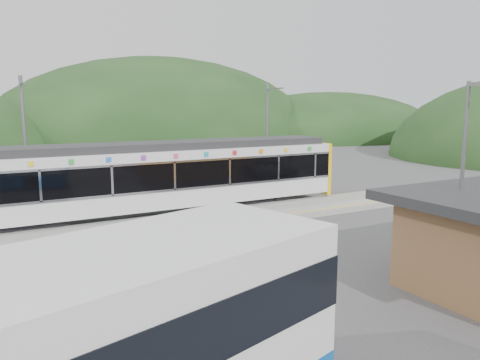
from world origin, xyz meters
TOP-DOWN VIEW (x-y plane):
  - ground at (0.00, 0.00)m, footprint 120.00×120.00m
  - hills at (6.19, 5.29)m, footprint 146.00×149.00m
  - platform at (0.00, 3.30)m, footprint 26.00×3.20m
  - yellow_line at (0.00, 2.00)m, footprint 26.00×0.10m
  - train at (-1.34, 6.00)m, footprint 20.44×3.01m
  - catenary_mast_west at (-7.00, 8.56)m, footprint 0.18×1.80m
  - catenary_mast_east at (7.00, 8.56)m, footprint 0.18×1.80m
  - lamp_post at (4.11, -7.38)m, footprint 0.35×1.10m

SIDE VIEW (x-z plane):
  - ground at x=0.00m, z-range 0.00..0.00m
  - hills at x=6.19m, z-range -13.00..13.00m
  - platform at x=0.00m, z-range 0.00..0.30m
  - yellow_line at x=0.00m, z-range 0.30..0.31m
  - train at x=-1.34m, z-range 0.19..3.93m
  - catenary_mast_west at x=-7.00m, z-range 0.15..7.15m
  - catenary_mast_east at x=7.00m, z-range 0.15..7.15m
  - lamp_post at x=4.11m, z-range 0.60..6.90m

